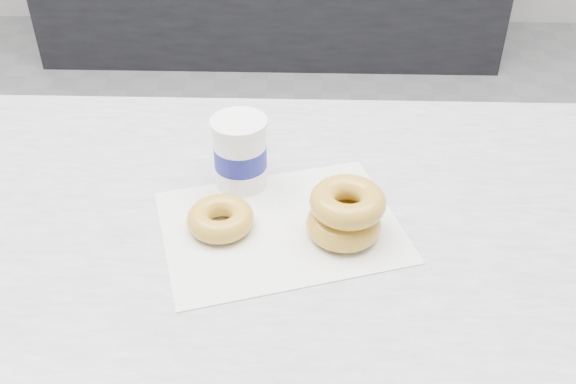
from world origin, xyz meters
The scene contains 5 objects.
ground centered at (0.00, 0.00, 0.00)m, with size 5.00×5.00×0.00m, color gray.
wax_paper centered at (0.17, -0.61, 0.90)m, with size 0.34×0.26×0.00m, color silver.
donut_single centered at (0.08, -0.62, 0.92)m, with size 0.10×0.10×0.03m, color gold.
donut_stack centered at (0.26, -0.63, 0.94)m, with size 0.13×0.13×0.07m.
coffee_cup centered at (0.10, -0.51, 0.96)m, with size 0.09×0.09×0.12m.
Camera 1 is at (0.20, -1.34, 1.50)m, focal length 40.00 mm.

